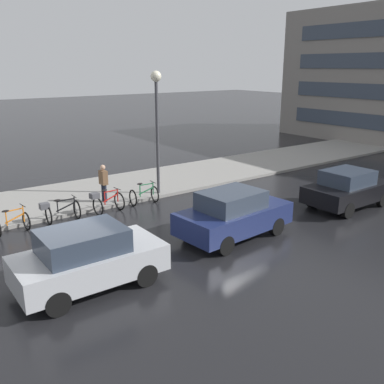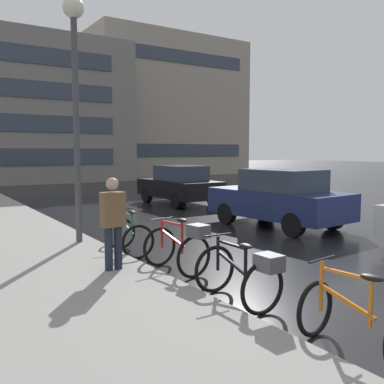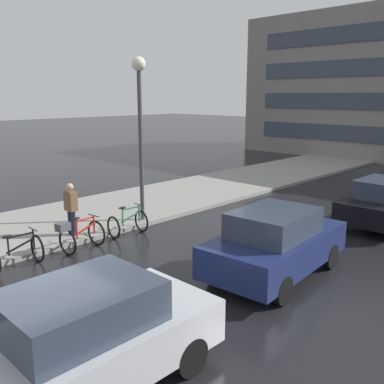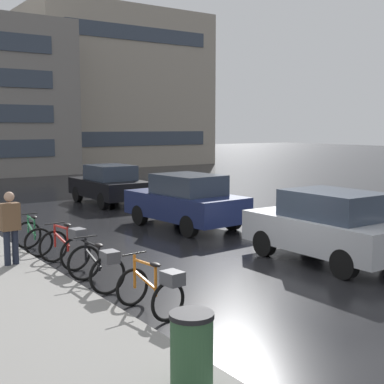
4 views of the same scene
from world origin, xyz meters
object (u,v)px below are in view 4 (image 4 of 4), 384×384
(bicycle_nearest, at_px, (155,288))
(bicycle_farthest, at_px, (33,237))
(bicycle_third, at_px, (67,245))
(car_black, at_px, (109,184))
(car_navy, at_px, (186,201))
(car_silver, at_px, (329,226))
(trash_bin, at_px, (192,356))
(bicycle_second, at_px, (98,265))
(pedestrian, at_px, (10,226))

(bicycle_nearest, height_order, bicycle_farthest, bicycle_nearest)
(bicycle_third, height_order, car_black, car_black)
(car_navy, xyz_separation_m, car_black, (0.34, 6.11, -0.04))
(bicycle_farthest, relative_size, car_silver, 0.29)
(car_black, bearing_deg, bicycle_nearest, -112.78)
(trash_bin, bearing_deg, car_black, 67.34)
(bicycle_second, height_order, car_black, car_black)
(bicycle_third, height_order, trash_bin, trash_bin)
(car_silver, relative_size, car_black, 0.99)
(bicycle_second, relative_size, car_silver, 0.37)
(bicycle_second, bearing_deg, bicycle_third, 86.75)
(car_silver, relative_size, trash_bin, 3.80)
(car_black, distance_m, pedestrian, 10.33)
(bicycle_nearest, bearing_deg, bicycle_farthest, 92.00)
(trash_bin, bearing_deg, bicycle_second, 78.57)
(car_silver, relative_size, car_navy, 0.93)
(bicycle_farthest, bearing_deg, bicycle_nearest, -88.00)
(car_navy, distance_m, car_black, 6.12)
(bicycle_second, bearing_deg, car_navy, 41.10)
(car_navy, bearing_deg, bicycle_nearest, -127.80)
(pedestrian, bearing_deg, car_silver, -28.28)
(bicycle_second, xyz_separation_m, car_silver, (5.36, -1.09, 0.36))
(car_black, relative_size, trash_bin, 3.86)
(bicycle_farthest, distance_m, trash_bin, 8.29)
(car_silver, height_order, pedestrian, pedestrian)
(bicycle_nearest, height_order, car_navy, car_navy)
(car_black, height_order, pedestrian, pedestrian)
(bicycle_third, distance_m, trash_bin, 6.47)
(car_navy, distance_m, trash_bin, 10.67)
(bicycle_second, xyz_separation_m, trash_bin, (-0.91, -4.50, 0.03))
(bicycle_second, xyz_separation_m, pedestrian, (-1.00, 2.33, 0.51))
(car_silver, bearing_deg, car_black, 90.07)
(bicycle_third, distance_m, car_silver, 6.04)
(bicycle_farthest, relative_size, car_navy, 0.27)
(trash_bin, bearing_deg, bicycle_farthest, 84.07)
(bicycle_third, relative_size, car_silver, 0.35)
(bicycle_nearest, bearing_deg, bicycle_third, 90.55)
(bicycle_farthest, distance_m, car_black, 8.64)
(bicycle_farthest, height_order, car_black, car_black)
(bicycle_nearest, relative_size, car_black, 0.35)
(bicycle_second, bearing_deg, car_silver, -11.52)
(bicycle_third, height_order, car_navy, car_navy)
(bicycle_second, bearing_deg, bicycle_nearest, -85.71)
(car_silver, relative_size, pedestrian, 2.24)
(trash_bin, bearing_deg, bicycle_nearest, 67.94)
(bicycle_third, height_order, car_silver, car_silver)
(bicycle_nearest, distance_m, pedestrian, 4.41)
(bicycle_second, xyz_separation_m, bicycle_farthest, (-0.05, 3.74, -0.09))
(bicycle_farthest, bearing_deg, car_navy, 7.04)
(car_navy, bearing_deg, pedestrian, -161.23)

